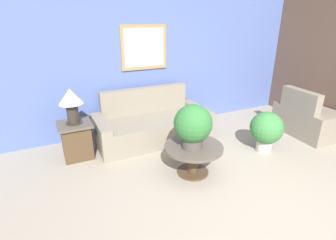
% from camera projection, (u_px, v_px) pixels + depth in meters
% --- Properties ---
extents(ground_plane, '(20.00, 20.00, 0.00)m').
position_uv_depth(ground_plane, '(272.00, 213.00, 3.08)').
color(ground_plane, gray).
extents(wall_back, '(7.92, 0.09, 2.60)m').
position_uv_depth(wall_back, '(163.00, 62.00, 5.14)').
color(wall_back, '#5166A8').
rests_on(wall_back, ground_plane).
extents(couch_main, '(2.05, 0.94, 0.90)m').
position_uv_depth(couch_main, '(152.00, 125.00, 4.84)').
color(couch_main, gray).
rests_on(couch_main, ground_plane).
extents(armchair, '(1.04, 1.20, 0.90)m').
position_uv_depth(armchair, '(311.00, 119.00, 5.09)').
color(armchair, gray).
rests_on(armchair, ground_plane).
extents(coffee_table, '(0.84, 0.84, 0.44)m').
position_uv_depth(coffee_table, '(193.00, 153.00, 3.75)').
color(coffee_table, '#4C3823').
rests_on(coffee_table, ground_plane).
extents(side_table, '(0.51, 0.51, 0.59)m').
position_uv_depth(side_table, '(77.00, 140.00, 4.21)').
color(side_table, '#4C3823').
rests_on(side_table, ground_plane).
extents(table_lamp, '(0.37, 0.37, 0.56)m').
position_uv_depth(table_lamp, '(71.00, 101.00, 3.96)').
color(table_lamp, '#2D2823').
rests_on(table_lamp, side_table).
extents(potted_plant_on_table, '(0.53, 0.53, 0.62)m').
position_uv_depth(potted_plant_on_table, '(193.00, 125.00, 3.54)').
color(potted_plant_on_table, '#4C4742').
rests_on(potted_plant_on_table, coffee_table).
extents(potted_plant_floor, '(0.54, 0.54, 0.70)m').
position_uv_depth(potted_plant_floor, '(266.00, 129.00, 4.35)').
color(potted_plant_floor, beige).
rests_on(potted_plant_floor, ground_plane).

